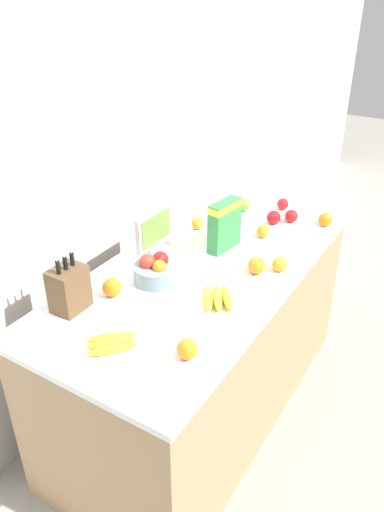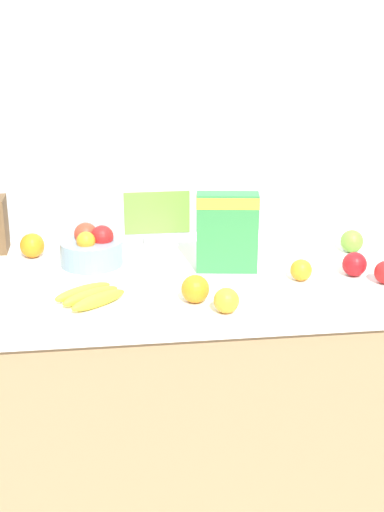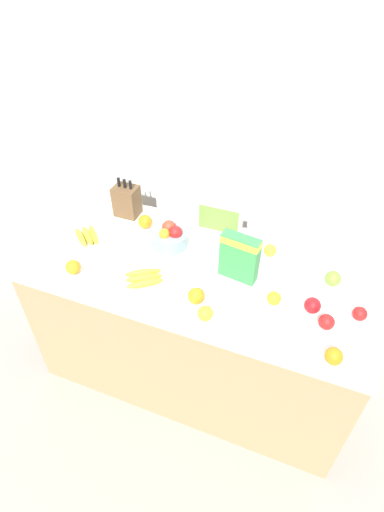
{
  "view_description": "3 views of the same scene",
  "coord_description": "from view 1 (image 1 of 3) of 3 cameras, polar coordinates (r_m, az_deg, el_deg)",
  "views": [
    {
      "loc": [
        -1.77,
        -1.03,
        2.14
      ],
      "look_at": [
        -0.02,
        0.05,
        0.97
      ],
      "focal_mm": 35.0,
      "sensor_mm": 36.0,
      "label": 1
    },
    {
      "loc": [
        -0.17,
        -2.12,
        1.74
      ],
      "look_at": [
        0.09,
        -0.05,
        0.99
      ],
      "focal_mm": 50.0,
      "sensor_mm": 36.0,
      "label": 2
    },
    {
      "loc": [
        0.54,
        -1.47,
        2.35
      ],
      "look_at": [
        -0.03,
        -0.02,
        1.0
      ],
      "focal_mm": 28.0,
      "sensor_mm": 36.0,
      "label": 3
    }
  ],
  "objects": [
    {
      "name": "orange_back_center",
      "position": [
        2.19,
        -9.15,
        -3.56
      ],
      "size": [
        0.08,
        0.08,
        0.08
      ],
      "primitive_type": "sphere",
      "color": "orange",
      "rests_on": "counter"
    },
    {
      "name": "banana_bunch_left",
      "position": [
        2.13,
        2.93,
        -4.84
      ],
      "size": [
        0.22,
        0.21,
        0.04
      ],
      "rotation": [
        0.0,
        0.0,
        0.6
      ],
      "color": "yellow",
      "rests_on": "counter"
    },
    {
      "name": "cereal_box",
      "position": [
        2.49,
        3.75,
        3.78
      ],
      "size": [
        0.21,
        0.1,
        0.26
      ],
      "rotation": [
        0.0,
        0.0,
        -0.15
      ],
      "color": "#338442",
      "rests_on": "counter"
    },
    {
      "name": "orange_front_center",
      "position": [
        1.84,
        -0.54,
        -10.61
      ],
      "size": [
        0.08,
        0.08,
        0.08
      ],
      "primitive_type": "sphere",
      "color": "orange",
      "rests_on": "counter"
    },
    {
      "name": "orange_mid_right",
      "position": [
        2.34,
        7.38,
        -1.08
      ],
      "size": [
        0.08,
        0.08,
        0.08
      ],
      "primitive_type": "sphere",
      "color": "orange",
      "rests_on": "counter"
    },
    {
      "name": "orange_front_right",
      "position": [
        2.73,
        0.64,
        3.79
      ],
      "size": [
        0.07,
        0.07,
        0.07
      ],
      "primitive_type": "sphere",
      "color": "orange",
      "rests_on": "counter"
    },
    {
      "name": "fruit_bowl",
      "position": [
        2.26,
        -4.13,
        -1.64
      ],
      "size": [
        0.21,
        0.21,
        0.13
      ],
      "color": "gray",
      "rests_on": "counter"
    },
    {
      "name": "wall_back",
      "position": [
        2.58,
        -11.1,
        10.11
      ],
      "size": [
        9.0,
        0.06,
        2.6
      ],
      "color": "silver",
      "rests_on": "ground_plane"
    },
    {
      "name": "apple_near_bananas",
      "position": [
        2.96,
        5.92,
        5.86
      ],
      "size": [
        0.08,
        0.08,
        0.08
      ],
      "primitive_type": "sphere",
      "color": "#6B9E33",
      "rests_on": "counter"
    },
    {
      "name": "orange_front_left",
      "position": [
        2.67,
        8.1,
        2.82
      ],
      "size": [
        0.07,
        0.07,
        0.07
      ],
      "primitive_type": "sphere",
      "color": "orange",
      "rests_on": "counter"
    },
    {
      "name": "knife_block",
      "position": [
        2.11,
        -13.89,
        -3.63
      ],
      "size": [
        0.15,
        0.12,
        0.29
      ],
      "color": "brown",
      "rests_on": "counter"
    },
    {
      "name": "orange_by_cereal",
      "position": [
        2.37,
        10.0,
        -0.92
      ],
      "size": [
        0.07,
        0.07,
        0.07
      ],
      "primitive_type": "sphere",
      "color": "orange",
      "rests_on": "counter"
    },
    {
      "name": "ground_plane",
      "position": [
        2.96,
        1.17,
        -16.54
      ],
      "size": [
        14.0,
        14.0,
        0.0
      ],
      "primitive_type": "plane",
      "color": "gray"
    },
    {
      "name": "apple_leftmost",
      "position": [
        3.01,
        10.34,
        5.87
      ],
      "size": [
        0.07,
        0.07,
        0.07
      ],
      "primitive_type": "sphere",
      "color": "red",
      "rests_on": "counter"
    },
    {
      "name": "orange_mid_left",
      "position": [
        2.85,
        14.98,
        4.04
      ],
      "size": [
        0.08,
        0.08,
        0.08
      ],
      "primitive_type": "sphere",
      "color": "orange",
      "rests_on": "counter"
    },
    {
      "name": "counter",
      "position": [
        2.65,
        1.27,
        -9.7
      ],
      "size": [
        1.84,
        0.86,
        0.91
      ],
      "color": "tan",
      "rests_on": "ground_plane"
    },
    {
      "name": "apple_rear",
      "position": [
        2.82,
        9.32,
        4.37
      ],
      "size": [
        0.08,
        0.08,
        0.08
      ],
      "primitive_type": "sphere",
      "color": "#A31419",
      "rests_on": "counter"
    },
    {
      "name": "banana_bunch_right",
      "position": [
        1.92,
        -9.13,
        -9.79
      ],
      "size": [
        0.22,
        0.2,
        0.03
      ],
      "rotation": [
        0.0,
        0.0,
        2.3
      ],
      "color": "yellow",
      "rests_on": "counter"
    },
    {
      "name": "small_monitor",
      "position": [
        2.48,
        -4.34,
        3.04
      ],
      "size": [
        0.27,
        0.03,
        0.21
      ],
      "color": "#B7B7BC",
      "rests_on": "counter"
    },
    {
      "name": "apple_rightmost",
      "position": [
        2.86,
        11.29,
        4.5
      ],
      "size": [
        0.07,
        0.07,
        0.07
      ],
      "primitive_type": "sphere",
      "color": "red",
      "rests_on": "counter"
    }
  ]
}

